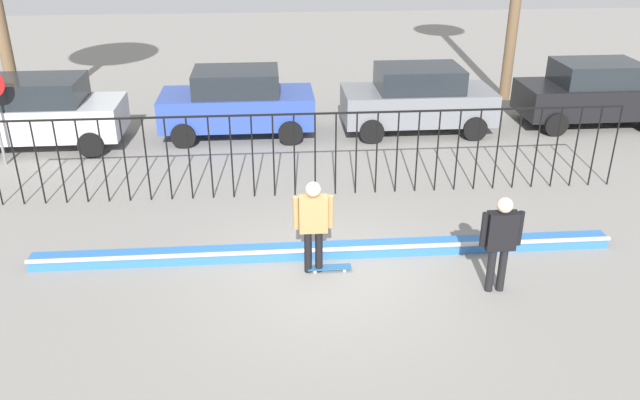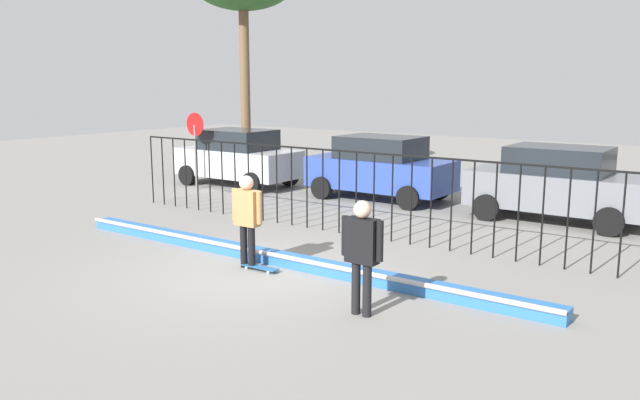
{
  "view_description": "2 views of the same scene",
  "coord_description": "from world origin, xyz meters",
  "px_view_note": "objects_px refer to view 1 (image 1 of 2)",
  "views": [
    {
      "loc": [
        -1.0,
        -10.1,
        6.19
      ],
      "look_at": [
        -0.07,
        1.26,
        0.87
      ],
      "focal_mm": 36.24,
      "sensor_mm": 36.0,
      "label": 1
    },
    {
      "loc": [
        7.71,
        -8.8,
        3.51
      ],
      "look_at": [
        -0.08,
        2.12,
        1.03
      ],
      "focal_mm": 36.15,
      "sensor_mm": 36.0,
      "label": 2
    }
  ],
  "objects_px": {
    "skateboarder": "(313,219)",
    "parked_car_gray": "(418,98)",
    "parked_car_silver": "(41,112)",
    "camera_operator": "(501,236)",
    "parked_car_blue": "(237,102)",
    "skateboard": "(329,267)",
    "parked_car_black": "(594,93)"
  },
  "relations": [
    {
      "from": "skateboarder",
      "to": "parked_car_blue",
      "type": "relative_size",
      "value": 0.41
    },
    {
      "from": "parked_car_black",
      "to": "parked_car_silver",
      "type": "bearing_deg",
      "value": 177.78
    },
    {
      "from": "skateboarder",
      "to": "parked_car_gray",
      "type": "bearing_deg",
      "value": 50.33
    },
    {
      "from": "camera_operator",
      "to": "parked_car_black",
      "type": "bearing_deg",
      "value": -66.85
    },
    {
      "from": "parked_car_blue",
      "to": "parked_car_gray",
      "type": "relative_size",
      "value": 1.0
    },
    {
      "from": "parked_car_blue",
      "to": "parked_car_silver",
      "type": "bearing_deg",
      "value": -171.48
    },
    {
      "from": "parked_car_blue",
      "to": "parked_car_gray",
      "type": "height_order",
      "value": "same"
    },
    {
      "from": "skateboarder",
      "to": "parked_car_silver",
      "type": "bearing_deg",
      "value": 119.02
    },
    {
      "from": "skateboarder",
      "to": "parked_car_gray",
      "type": "relative_size",
      "value": 0.41
    },
    {
      "from": "parked_car_black",
      "to": "camera_operator",
      "type": "bearing_deg",
      "value": -128.34
    },
    {
      "from": "skateboard",
      "to": "camera_operator",
      "type": "bearing_deg",
      "value": -25.06
    },
    {
      "from": "skateboarder",
      "to": "parked_car_blue",
      "type": "height_order",
      "value": "parked_car_blue"
    },
    {
      "from": "parked_car_silver",
      "to": "parked_car_gray",
      "type": "bearing_deg",
      "value": 3.63
    },
    {
      "from": "skateboard",
      "to": "parked_car_silver",
      "type": "relative_size",
      "value": 0.19
    },
    {
      "from": "skateboarder",
      "to": "camera_operator",
      "type": "xyz_separation_m",
      "value": [
        3.09,
        -0.89,
        -0.0
      ]
    },
    {
      "from": "parked_car_silver",
      "to": "parked_car_black",
      "type": "height_order",
      "value": "same"
    },
    {
      "from": "skateboard",
      "to": "parked_car_blue",
      "type": "bearing_deg",
      "value": 96.4
    },
    {
      "from": "skateboarder",
      "to": "parked_car_gray",
      "type": "height_order",
      "value": "parked_car_gray"
    },
    {
      "from": "skateboarder",
      "to": "parked_car_silver",
      "type": "height_order",
      "value": "parked_car_silver"
    },
    {
      "from": "parked_car_blue",
      "to": "skateboarder",
      "type": "bearing_deg",
      "value": -75.42
    },
    {
      "from": "parked_car_silver",
      "to": "parked_car_blue",
      "type": "relative_size",
      "value": 1.0
    },
    {
      "from": "camera_operator",
      "to": "parked_car_gray",
      "type": "xyz_separation_m",
      "value": [
        0.48,
        8.54,
        -0.09
      ]
    },
    {
      "from": "parked_car_gray",
      "to": "parked_car_black",
      "type": "distance_m",
      "value": 5.36
    },
    {
      "from": "camera_operator",
      "to": "parked_car_blue",
      "type": "height_order",
      "value": "parked_car_blue"
    },
    {
      "from": "parked_car_black",
      "to": "parked_car_blue",
      "type": "bearing_deg",
      "value": 176.1
    },
    {
      "from": "skateboard",
      "to": "parked_car_silver",
      "type": "distance_m",
      "value": 10.19
    },
    {
      "from": "parked_car_silver",
      "to": "parked_car_blue",
      "type": "xyz_separation_m",
      "value": [
        5.26,
        0.52,
        0.0
      ]
    },
    {
      "from": "skateboard",
      "to": "camera_operator",
      "type": "height_order",
      "value": "camera_operator"
    },
    {
      "from": "skateboard",
      "to": "camera_operator",
      "type": "xyz_separation_m",
      "value": [
        2.8,
        -0.89,
        1.01
      ]
    },
    {
      "from": "skateboarder",
      "to": "parked_car_blue",
      "type": "xyz_separation_m",
      "value": [
        -1.61,
        7.72,
        -0.09
      ]
    },
    {
      "from": "camera_operator",
      "to": "parked_car_gray",
      "type": "height_order",
      "value": "parked_car_gray"
    },
    {
      "from": "camera_operator",
      "to": "parked_car_silver",
      "type": "distance_m",
      "value": 12.82
    }
  ]
}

